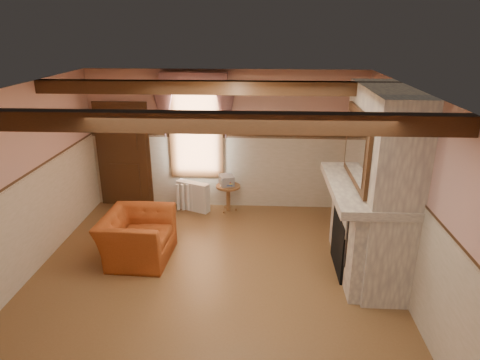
# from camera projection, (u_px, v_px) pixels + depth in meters

# --- Properties ---
(floor) EXTENTS (5.50, 6.00, 0.01)m
(floor) POSITION_uv_depth(u_px,v_px,m) (210.00, 286.00, 6.25)
(floor) COLOR brown
(floor) RESTS_ON ground
(ceiling) EXTENTS (5.50, 6.00, 0.01)m
(ceiling) POSITION_uv_depth(u_px,v_px,m) (204.00, 93.00, 5.28)
(ceiling) COLOR silver
(ceiling) RESTS_ON wall_back
(wall_back) EXTENTS (5.50, 0.02, 2.80)m
(wall_back) POSITION_uv_depth(u_px,v_px,m) (226.00, 141.00, 8.58)
(wall_back) COLOR tan
(wall_back) RESTS_ON floor
(wall_left) EXTENTS (0.02, 6.00, 2.80)m
(wall_left) POSITION_uv_depth(u_px,v_px,m) (10.00, 193.00, 5.91)
(wall_left) COLOR tan
(wall_left) RESTS_ON floor
(wall_right) EXTENTS (0.02, 6.00, 2.80)m
(wall_right) POSITION_uv_depth(u_px,v_px,m) (415.00, 202.00, 5.62)
(wall_right) COLOR tan
(wall_right) RESTS_ON floor
(wainscot) EXTENTS (5.50, 6.00, 1.50)m
(wainscot) POSITION_uv_depth(u_px,v_px,m) (208.00, 240.00, 5.99)
(wainscot) COLOR beige
(wainscot) RESTS_ON floor
(chair_rail) EXTENTS (5.50, 6.00, 0.08)m
(chair_rail) POSITION_uv_depth(u_px,v_px,m) (207.00, 191.00, 5.73)
(chair_rail) COLOR black
(chair_rail) RESTS_ON wainscot
(firebox) EXTENTS (0.20, 0.95, 0.90)m
(firebox) POSITION_uv_depth(u_px,v_px,m) (343.00, 243.00, 6.55)
(firebox) COLOR black
(firebox) RESTS_ON floor
(armchair) EXTENTS (1.07, 1.21, 0.76)m
(armchair) POSITION_uv_depth(u_px,v_px,m) (137.00, 237.00, 6.88)
(armchair) COLOR #994219
(armchair) RESTS_ON floor
(side_table) EXTENTS (0.59, 0.59, 0.55)m
(side_table) POSITION_uv_depth(u_px,v_px,m) (228.00, 198.00, 8.68)
(side_table) COLOR brown
(side_table) RESTS_ON floor
(book_stack) EXTENTS (0.34, 0.38, 0.20)m
(book_stack) POSITION_uv_depth(u_px,v_px,m) (227.00, 180.00, 8.58)
(book_stack) COLOR #B7AD8C
(book_stack) RESTS_ON side_table
(radiator) EXTENTS (0.71, 0.45, 0.60)m
(radiator) POSITION_uv_depth(u_px,v_px,m) (193.00, 196.00, 8.71)
(radiator) COLOR silver
(radiator) RESTS_ON floor
(bowl) EXTENTS (0.36, 0.36, 0.09)m
(bowl) POSITION_uv_depth(u_px,v_px,m) (366.00, 181.00, 6.19)
(bowl) COLOR brown
(bowl) RESTS_ON mantel
(mantel_clock) EXTENTS (0.14, 0.24, 0.20)m
(mantel_clock) POSITION_uv_depth(u_px,v_px,m) (356.00, 161.00, 6.92)
(mantel_clock) COLOR black
(mantel_clock) RESTS_ON mantel
(oil_lamp) EXTENTS (0.11, 0.11, 0.28)m
(oil_lamp) POSITION_uv_depth(u_px,v_px,m) (362.00, 167.00, 6.47)
(oil_lamp) COLOR #B57833
(oil_lamp) RESTS_ON mantel
(candle_red) EXTENTS (0.06, 0.06, 0.16)m
(candle_red) POSITION_uv_depth(u_px,v_px,m) (380.00, 199.00, 5.46)
(candle_red) COLOR #B32816
(candle_red) RESTS_ON mantel
(jar_yellow) EXTENTS (0.06, 0.06, 0.12)m
(jar_yellow) POSITION_uv_depth(u_px,v_px,m) (371.00, 187.00, 5.91)
(jar_yellow) COLOR yellow
(jar_yellow) RESTS_ON mantel
(fireplace) EXTENTS (0.85, 2.00, 2.80)m
(fireplace) POSITION_uv_depth(u_px,v_px,m) (378.00, 185.00, 6.20)
(fireplace) COLOR gray
(fireplace) RESTS_ON floor
(mantel) EXTENTS (1.05, 2.05, 0.12)m
(mantel) POSITION_uv_depth(u_px,v_px,m) (366.00, 188.00, 6.22)
(mantel) COLOR gray
(mantel) RESTS_ON fireplace
(overmantel_mirror) EXTENTS (0.06, 1.44, 1.04)m
(overmantel_mirror) POSITION_uv_depth(u_px,v_px,m) (357.00, 147.00, 6.02)
(overmantel_mirror) COLOR silver
(overmantel_mirror) RESTS_ON fireplace
(door) EXTENTS (1.10, 0.10, 2.10)m
(door) POSITION_uv_depth(u_px,v_px,m) (124.00, 156.00, 8.75)
(door) COLOR black
(door) RESTS_ON floor
(window) EXTENTS (1.06, 0.08, 2.02)m
(window) POSITION_uv_depth(u_px,v_px,m) (196.00, 128.00, 8.49)
(window) COLOR white
(window) RESTS_ON wall_back
(window_drapes) EXTENTS (1.30, 0.14, 1.40)m
(window_drapes) POSITION_uv_depth(u_px,v_px,m) (194.00, 99.00, 8.20)
(window_drapes) COLOR gray
(window_drapes) RESTS_ON wall_back
(ceiling_beam_front) EXTENTS (5.50, 0.18, 0.20)m
(ceiling_beam_front) POSITION_uv_depth(u_px,v_px,m) (188.00, 122.00, 4.19)
(ceiling_beam_front) COLOR black
(ceiling_beam_front) RESTS_ON ceiling
(ceiling_beam_back) EXTENTS (5.50, 0.18, 0.20)m
(ceiling_beam_back) POSITION_uv_depth(u_px,v_px,m) (215.00, 88.00, 6.44)
(ceiling_beam_back) COLOR black
(ceiling_beam_back) RESTS_ON ceiling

